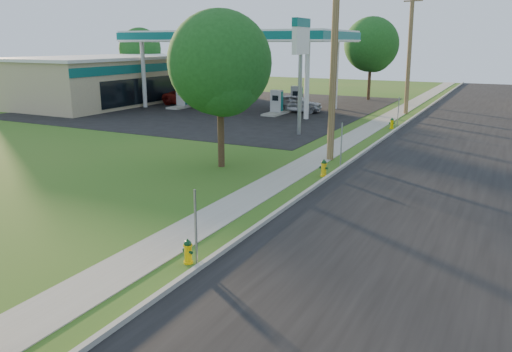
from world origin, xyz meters
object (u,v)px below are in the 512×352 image
at_px(utility_pole_mid, 334,54).
at_px(hydrant_near, 188,251).
at_px(fuel_pump_sw, 207,95).
at_px(hydrant_mid, 324,168).
at_px(tree_lot, 372,47).
at_px(car_red, 190,97).
at_px(hydrant_far, 392,123).
at_px(tree_verge, 221,67).
at_px(car_silver, 296,103).
at_px(fuel_pump_nw, 182,99).
at_px(tree_back, 140,51).
at_px(fuel_pump_ne, 277,105).
at_px(fuel_pump_se, 296,100).
at_px(price_pylon, 301,43).
at_px(utility_pole_far, 409,51).

bearing_deg(utility_pole_mid, hydrant_near, -87.22).
relative_size(fuel_pump_sw, hydrant_mid, 4.34).
xyz_separation_m(tree_lot, car_red, (-13.21, -11.57, -4.38)).
bearing_deg(car_red, hydrant_far, -102.08).
bearing_deg(tree_lot, hydrant_mid, -78.73).
height_order(tree_verge, car_silver, tree_verge).
bearing_deg(fuel_pump_nw, tree_back, 141.57).
bearing_deg(tree_back, hydrant_mid, -39.83).
xyz_separation_m(fuel_pump_ne, fuel_pump_se, (0.00, 4.00, 0.00)).
xyz_separation_m(fuel_pump_sw, hydrant_mid, (18.68, -20.10, -0.36)).
bearing_deg(car_red, tree_back, 56.95).
distance_m(tree_verge, hydrant_far, 15.33).
relative_size(price_pylon, tree_lot, 0.87).
height_order(fuel_pump_nw, fuel_pump_ne, same).
distance_m(utility_pole_mid, tree_back, 38.36).
bearing_deg(hydrant_mid, fuel_pump_sw, 132.91).
bearing_deg(utility_pole_far, tree_lot, 121.32).
bearing_deg(utility_pole_mid, car_silver, 118.38).
height_order(fuel_pump_sw, hydrant_far, fuel_pump_sw).
relative_size(fuel_pump_nw, hydrant_mid, 4.34).
bearing_deg(hydrant_far, fuel_pump_se, 145.39).
bearing_deg(fuel_pump_ne, tree_lot, 74.06).
height_order(fuel_pump_se, tree_back, tree_back).
bearing_deg(tree_lot, fuel_pump_sw, -143.87).
bearing_deg(price_pylon, hydrant_far, 47.16).
xyz_separation_m(fuel_pump_nw, fuel_pump_ne, (9.00, 0.00, 0.00)).
bearing_deg(tree_verge, tree_back, 135.01).
bearing_deg(tree_lot, car_silver, -104.53).
relative_size(utility_pole_far, tree_verge, 1.37).
bearing_deg(fuel_pump_sw, price_pylon, -39.40).
bearing_deg(fuel_pump_nw, car_silver, 10.95).
relative_size(utility_pole_far, hydrant_near, 14.37).
xyz_separation_m(utility_pole_far, hydrant_near, (0.62, -30.86, -4.48)).
height_order(fuel_pump_sw, hydrant_near, fuel_pump_sw).
relative_size(tree_verge, car_red, 1.37).
bearing_deg(tree_verge, fuel_pump_sw, 124.19).
xyz_separation_m(tree_back, hydrant_far, (31.28, -12.69, -4.23)).
height_order(fuel_pump_ne, fuel_pump_sw, same).
bearing_deg(car_silver, tree_back, 60.55).
bearing_deg(car_silver, fuel_pump_ne, 146.50).
height_order(price_pylon, car_red, price_pylon).
bearing_deg(fuel_pump_nw, price_pylon, -28.18).
xyz_separation_m(utility_pole_mid, car_red, (-18.29, 14.78, -4.25)).
bearing_deg(fuel_pump_se, car_silver, -67.96).
relative_size(fuel_pump_nw, fuel_pump_sw, 1.00).
bearing_deg(hydrant_mid, tree_verge, -173.29).
bearing_deg(hydrant_far, car_silver, 152.68).
bearing_deg(fuel_pump_ne, car_silver, 66.00).
bearing_deg(utility_pole_mid, price_pylon, 125.34).
bearing_deg(fuel_pump_se, tree_lot, 67.81).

